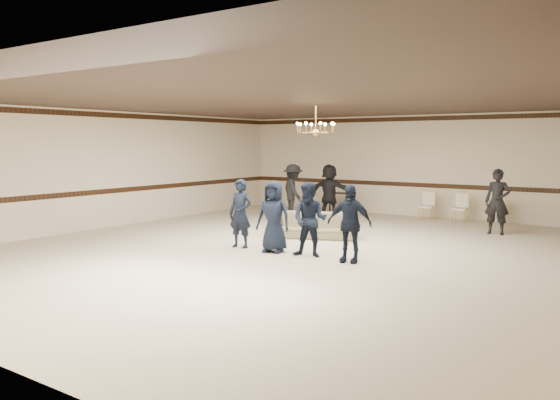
{
  "coord_description": "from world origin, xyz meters",
  "views": [
    {
      "loc": [
        6.55,
        -9.95,
        2.31
      ],
      "look_at": [
        0.05,
        -0.5,
        1.14
      ],
      "focal_mm": 35.75,
      "sensor_mm": 36.0,
      "label": 1
    }
  ],
  "objects_px": {
    "boy_b": "(274,217)",
    "boy_d": "(349,223)",
    "banquet_chair_mid": "(460,208)",
    "console_table": "(341,203)",
    "chandelier": "(316,118)",
    "adult_left": "(293,191)",
    "boy_c": "(310,220)",
    "adult_mid": "(330,191)",
    "banquet_chair_left": "(427,206)",
    "boy_a": "(240,214)",
    "adult_right": "(497,202)",
    "settee": "(312,225)",
    "banquet_chair_right": "(496,211)"
  },
  "relations": [
    {
      "from": "boy_b",
      "to": "banquet_chair_right",
      "type": "relative_size",
      "value": 1.78
    },
    {
      "from": "adult_mid",
      "to": "console_table",
      "type": "relative_size",
      "value": 2.06
    },
    {
      "from": "adult_mid",
      "to": "boy_d",
      "type": "bearing_deg",
      "value": 117.61
    },
    {
      "from": "boy_c",
      "to": "banquet_chair_right",
      "type": "xyz_separation_m",
      "value": [
        2.07,
        6.6,
        -0.33
      ]
    },
    {
      "from": "banquet_chair_left",
      "to": "boy_c",
      "type": "bearing_deg",
      "value": -94.49
    },
    {
      "from": "boy_a",
      "to": "boy_b",
      "type": "distance_m",
      "value": 0.9
    },
    {
      "from": "chandelier",
      "to": "boy_b",
      "type": "xyz_separation_m",
      "value": [
        -0.2,
        -1.38,
        -2.11
      ]
    },
    {
      "from": "adult_mid",
      "to": "banquet_chair_right",
      "type": "bearing_deg",
      "value": -172.33
    },
    {
      "from": "chandelier",
      "to": "boy_d",
      "type": "height_order",
      "value": "chandelier"
    },
    {
      "from": "adult_left",
      "to": "boy_d",
      "type": "bearing_deg",
      "value": 170.19
    },
    {
      "from": "boy_a",
      "to": "banquet_chair_mid",
      "type": "bearing_deg",
      "value": 60.5
    },
    {
      "from": "adult_mid",
      "to": "adult_right",
      "type": "bearing_deg",
      "value": 170.31
    },
    {
      "from": "boy_d",
      "to": "settee",
      "type": "relative_size",
      "value": 0.72
    },
    {
      "from": "boy_c",
      "to": "settee",
      "type": "height_order",
      "value": "boy_c"
    },
    {
      "from": "settee",
      "to": "banquet_chair_left",
      "type": "xyz_separation_m",
      "value": [
        1.25,
        4.55,
        0.12
      ]
    },
    {
      "from": "boy_a",
      "to": "adult_right",
      "type": "height_order",
      "value": "adult_right"
    },
    {
      "from": "chandelier",
      "to": "adult_right",
      "type": "xyz_separation_m",
      "value": [
        3.14,
        3.74,
        -2.04
      ]
    },
    {
      "from": "banquet_chair_mid",
      "to": "console_table",
      "type": "bearing_deg",
      "value": 177.66
    },
    {
      "from": "boy_b",
      "to": "boy_c",
      "type": "xyz_separation_m",
      "value": [
        0.9,
        0.0,
        0.0
      ]
    },
    {
      "from": "chandelier",
      "to": "settee",
      "type": "relative_size",
      "value": 0.45
    },
    {
      "from": "boy_b",
      "to": "banquet_chair_right",
      "type": "bearing_deg",
      "value": 54.25
    },
    {
      "from": "adult_mid",
      "to": "banquet_chair_right",
      "type": "xyz_separation_m",
      "value": [
        4.73,
        1.08,
        -0.41
      ]
    },
    {
      "from": "settee",
      "to": "adult_mid",
      "type": "xyz_separation_m",
      "value": [
        -1.48,
        3.47,
        0.53
      ]
    },
    {
      "from": "chandelier",
      "to": "adult_left",
      "type": "bearing_deg",
      "value": 129.76
    },
    {
      "from": "adult_left",
      "to": "console_table",
      "type": "distance_m",
      "value": 2.14
    },
    {
      "from": "banquet_chair_right",
      "to": "boy_a",
      "type": "bearing_deg",
      "value": -119.71
    },
    {
      "from": "adult_mid",
      "to": "console_table",
      "type": "xyz_separation_m",
      "value": [
        -0.27,
        1.28,
        -0.5
      ]
    },
    {
      "from": "settee",
      "to": "chandelier",
      "type": "bearing_deg",
      "value": -75.74
    },
    {
      "from": "adult_left",
      "to": "banquet_chair_right",
      "type": "height_order",
      "value": "adult_left"
    },
    {
      "from": "boy_c",
      "to": "boy_d",
      "type": "bearing_deg",
      "value": -11.83
    },
    {
      "from": "adult_mid",
      "to": "banquet_chair_mid",
      "type": "relative_size",
      "value": 1.95
    },
    {
      "from": "boy_b",
      "to": "adult_left",
      "type": "height_order",
      "value": "adult_left"
    },
    {
      "from": "banquet_chair_left",
      "to": "adult_right",
      "type": "bearing_deg",
      "value": -35.88
    },
    {
      "from": "console_table",
      "to": "chandelier",
      "type": "bearing_deg",
      "value": -73.01
    },
    {
      "from": "chandelier",
      "to": "adult_mid",
      "type": "relative_size",
      "value": 0.56
    },
    {
      "from": "boy_b",
      "to": "banquet_chair_left",
      "type": "relative_size",
      "value": 1.78
    },
    {
      "from": "adult_left",
      "to": "adult_right",
      "type": "bearing_deg",
      "value": -139.74
    },
    {
      "from": "settee",
      "to": "adult_right",
      "type": "bearing_deg",
      "value": 18.77
    },
    {
      "from": "boy_a",
      "to": "settee",
      "type": "distance_m",
      "value": 2.19
    },
    {
      "from": "boy_c",
      "to": "banquet_chair_right",
      "type": "distance_m",
      "value": 6.92
    },
    {
      "from": "boy_b",
      "to": "boy_d",
      "type": "bearing_deg",
      "value": -11.49
    },
    {
      "from": "settee",
      "to": "console_table",
      "type": "distance_m",
      "value": 5.06
    },
    {
      "from": "adult_right",
      "to": "chandelier",
      "type": "bearing_deg",
      "value": -132.02
    },
    {
      "from": "boy_c",
      "to": "banquet_chair_mid",
      "type": "height_order",
      "value": "boy_c"
    },
    {
      "from": "boy_c",
      "to": "banquet_chair_mid",
      "type": "bearing_deg",
      "value": 68.94
    },
    {
      "from": "boy_a",
      "to": "adult_right",
      "type": "relative_size",
      "value": 0.91
    },
    {
      "from": "adult_mid",
      "to": "banquet_chair_left",
      "type": "bearing_deg",
      "value": -163.6
    },
    {
      "from": "boy_b",
      "to": "banquet_chair_mid",
      "type": "xyz_separation_m",
      "value": [
        1.97,
        6.6,
        -0.33
      ]
    },
    {
      "from": "settee",
      "to": "adult_right",
      "type": "height_order",
      "value": "adult_right"
    },
    {
      "from": "boy_c",
      "to": "settee",
      "type": "bearing_deg",
      "value": 108.12
    }
  ]
}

